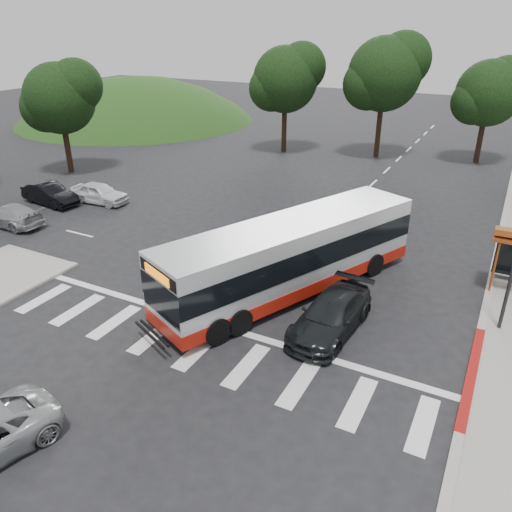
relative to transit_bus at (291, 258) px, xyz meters
The scene contains 15 objects.
ground 2.09m from the transit_bus, 153.94° to the right, with size 140.00×140.00×0.00m, color black.
curb_east 10.91m from the transit_bus, 43.48° to the left, with size 0.30×40.00×0.15m, color #9E9991.
curb_east_red 8.39m from the transit_bus, 18.16° to the right, with size 0.32×6.00×0.15m, color maroon.
hillside_nw 44.37m from the transit_bus, 138.41° to the left, with size 44.00×44.00×10.00m, color #163A12.
crosswalk_ladder 5.92m from the transit_bus, 101.82° to the right, with size 18.00×2.60×0.01m, color silver.
tree_north_a 26.22m from the transit_bus, 96.89° to the left, with size 6.60×6.15×10.17m.
tree_north_b 28.21m from the transit_bus, 79.88° to the left, with size 5.72×5.33×8.43m.
tree_north_c 26.39m from the transit_bus, 115.26° to the left, with size 6.16×5.74×9.30m.
tree_west_a 25.29m from the transit_bus, 157.66° to the left, with size 5.72×5.33×8.43m.
transit_bus is the anchor object (origin of this frame).
pedestrian 4.21m from the transit_bus, 101.48° to the right, with size 0.71×0.47×1.96m, color silver.
dark_sedan 3.54m from the transit_bus, 39.11° to the right, with size 1.98×4.86×1.41m, color black.
west_car_white 16.63m from the transit_bus, 162.73° to the left, with size 1.58×3.92×1.34m, color silver.
west_car_black 18.83m from the transit_bus, 169.98° to the left, with size 1.46×4.19×1.38m, color black.
west_car_silver 17.64m from the transit_bus, behind, with size 1.78×4.38×1.27m, color #A5A8AA.
Camera 1 is at (8.81, -17.26, 10.92)m, focal length 35.00 mm.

